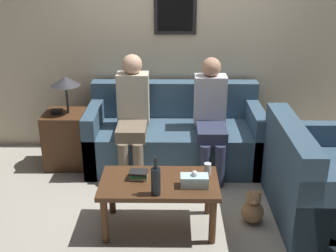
# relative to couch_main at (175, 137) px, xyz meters

# --- Properties ---
(ground_plane) EXTENTS (16.00, 16.00, 0.00)m
(ground_plane) POSITION_rel_couch_main_xyz_m (0.00, -0.53, -0.31)
(ground_plane) COLOR #ADA899
(wall_back) EXTENTS (9.00, 0.08, 2.60)m
(wall_back) POSITION_rel_couch_main_xyz_m (0.00, 0.48, 0.99)
(wall_back) COLOR beige
(wall_back) RESTS_ON ground_plane
(couch_main) EXTENTS (1.93, 0.89, 0.88)m
(couch_main) POSITION_rel_couch_main_xyz_m (0.00, 0.00, 0.00)
(couch_main) COLOR #385166
(couch_main) RESTS_ON ground_plane
(couch_side) EXTENTS (0.89, 1.24, 0.88)m
(couch_side) POSITION_rel_couch_main_xyz_m (1.32, -1.07, 0.00)
(couch_side) COLOR #385166
(couch_side) RESTS_ON ground_plane
(coffee_table) EXTENTS (1.01, 0.56, 0.46)m
(coffee_table) POSITION_rel_couch_main_xyz_m (-0.14, -1.28, 0.08)
(coffee_table) COLOR #4C2D19
(coffee_table) RESTS_ON ground_plane
(side_table_with_lamp) EXTENTS (0.44, 0.44, 1.04)m
(side_table_with_lamp) POSITION_rel_couch_main_xyz_m (-1.23, -0.08, 0.06)
(side_table_with_lamp) COLOR #4C2D19
(side_table_with_lamp) RESTS_ON ground_plane
(wine_bottle) EXTENTS (0.08, 0.08, 0.33)m
(wine_bottle) POSITION_rel_couch_main_xyz_m (-0.16, -1.49, 0.27)
(wine_bottle) COLOR black
(wine_bottle) RESTS_ON coffee_table
(drinking_glass) EXTENTS (0.06, 0.06, 0.10)m
(drinking_glass) POSITION_rel_couch_main_xyz_m (0.28, -1.14, 0.20)
(drinking_glass) COLOR silver
(drinking_glass) RESTS_ON coffee_table
(book_stack) EXTENTS (0.17, 0.13, 0.07)m
(book_stack) POSITION_rel_couch_main_xyz_m (-0.32, -1.24, 0.19)
(book_stack) COLOR beige
(book_stack) RESTS_ON coffee_table
(tissue_box) EXTENTS (0.23, 0.12, 0.14)m
(tissue_box) POSITION_rel_couch_main_xyz_m (0.16, -1.36, 0.20)
(tissue_box) COLOR silver
(tissue_box) RESTS_ON coffee_table
(person_left) EXTENTS (0.34, 0.65, 1.28)m
(person_left) POSITION_rel_couch_main_xyz_m (-0.46, -0.17, 0.38)
(person_left) COLOR #756651
(person_left) RESTS_ON ground_plane
(person_right) EXTENTS (0.34, 0.66, 1.25)m
(person_right) POSITION_rel_couch_main_xyz_m (0.38, -0.20, 0.37)
(person_right) COLOR #2D334C
(person_right) RESTS_ON ground_plane
(teddy_bear) EXTENTS (0.20, 0.20, 0.32)m
(teddy_bear) POSITION_rel_couch_main_xyz_m (0.70, -1.19, -0.18)
(teddy_bear) COLOR #A87A51
(teddy_bear) RESTS_ON ground_plane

